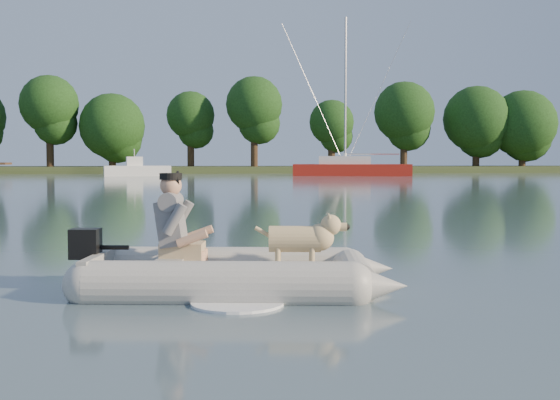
{
  "coord_description": "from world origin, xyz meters",
  "views": [
    {
      "loc": [
        -0.63,
        -7.43,
        1.3
      ],
      "look_at": [
        0.33,
        2.04,
        0.75
      ],
      "focal_mm": 45.0,
      "sensor_mm": 36.0,
      "label": 1
    }
  ],
  "objects": [
    {
      "name": "sailboat",
      "position": [
        10.51,
        47.05,
        0.55
      ],
      "size": [
        9.54,
        4.62,
        12.61
      ],
      "rotation": [
        0.0,
        0.0,
        -0.21
      ],
      "color": "#A41D12",
      "rests_on": "water"
    },
    {
      "name": "dinghy",
      "position": [
        -0.37,
        -0.54,
        0.53
      ],
      "size": [
        4.54,
        3.37,
        1.26
      ],
      "primitive_type": null,
      "rotation": [
        0.0,
        0.0,
        -0.13
      ],
      "color": "#9B9B96",
      "rests_on": "water"
    },
    {
      "name": "treeline",
      "position": [
        5.75,
        61.07,
        5.3
      ],
      "size": [
        84.66,
        7.35,
        9.27
      ],
      "color": "#332316",
      "rests_on": "shore_bank"
    },
    {
      "name": "shore_bank",
      "position": [
        0.0,
        62.0,
        0.25
      ],
      "size": [
        160.0,
        12.0,
        0.7
      ],
      "primitive_type": "cube",
      "color": "#47512D",
      "rests_on": "water"
    },
    {
      "name": "dog",
      "position": [
        0.21,
        -0.56,
        0.47
      ],
      "size": [
        0.87,
        0.4,
        0.56
      ],
      "primitive_type": null,
      "rotation": [
        0.0,
        0.0,
        -0.13
      ],
      "color": "tan",
      "rests_on": "dinghy"
    },
    {
      "name": "man",
      "position": [
        -0.99,
        -0.41,
        0.7
      ],
      "size": [
        0.72,
        0.64,
        0.97
      ],
      "primitive_type": null,
      "rotation": [
        0.0,
        0.0,
        -0.13
      ],
      "color": "slate",
      "rests_on": "dinghy"
    },
    {
      "name": "outboard_motor",
      "position": [
        -1.86,
        -0.35,
        0.28
      ],
      "size": [
        0.4,
        0.31,
        0.71
      ],
      "primitive_type": null,
      "rotation": [
        0.0,
        0.0,
        -0.13
      ],
      "color": "black",
      "rests_on": "dinghy"
    },
    {
      "name": "motorboat",
      "position": [
        -6.18,
        47.65,
        1.0
      ],
      "size": [
        5.49,
        2.91,
        2.21
      ],
      "primitive_type": null,
      "rotation": [
        0.0,
        0.0,
        0.18
      ],
      "color": "white",
      "rests_on": "water"
    },
    {
      "name": "water",
      "position": [
        0.0,
        0.0,
        0.0
      ],
      "size": [
        160.0,
        160.0,
        0.0
      ],
      "primitive_type": "plane",
      "color": "slate",
      "rests_on": "ground"
    }
  ]
}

